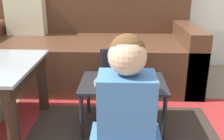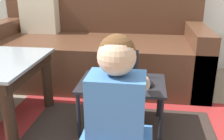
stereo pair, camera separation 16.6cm
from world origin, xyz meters
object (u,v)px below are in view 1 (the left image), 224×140
couch (87,48)px  computer_mouse (149,82)px  laptop (119,75)px  person_seated (126,115)px  laptop_desk (123,87)px

couch → computer_mouse: bearing=-61.3°
laptop → person_seated: bearing=-84.4°
computer_mouse → laptop: bearing=163.8°
laptop_desk → computer_mouse: 0.17m
couch → laptop_desk: size_ratio=3.70×
couch → laptop: size_ratio=8.19×
couch → computer_mouse: couch is taller
person_seated → couch: bearing=105.6°
computer_mouse → person_seated: person_seated is taller
laptop_desk → computer_mouse: (0.16, -0.03, 0.05)m
couch → person_seated: 1.32m
laptop → computer_mouse: 0.19m
computer_mouse → person_seated: 0.39m
laptop_desk → person_seated: (0.01, -0.39, 0.02)m
laptop_desk → person_seated: bearing=-87.9°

